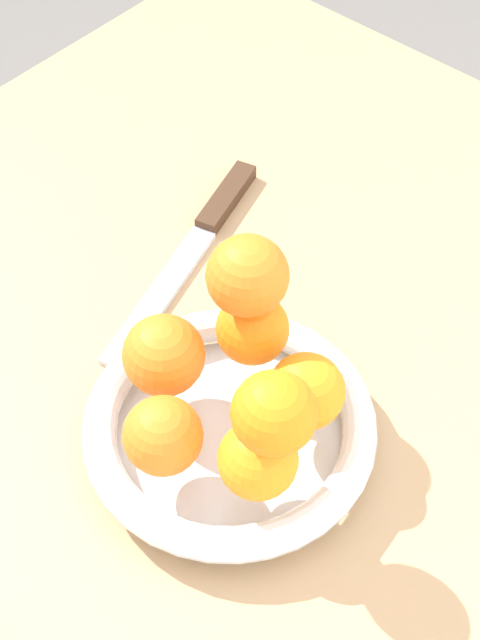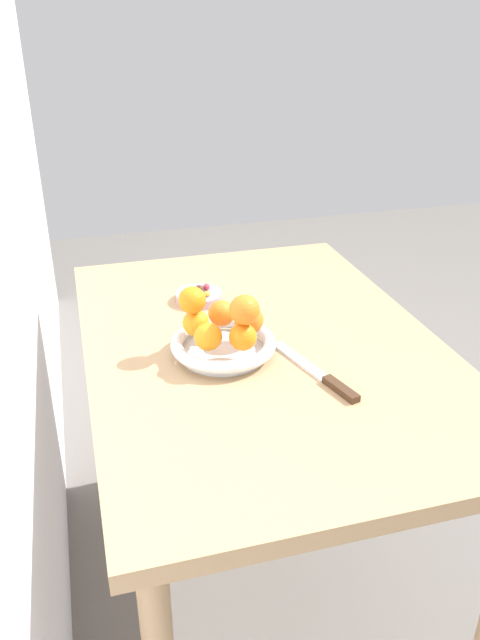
% 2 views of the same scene
% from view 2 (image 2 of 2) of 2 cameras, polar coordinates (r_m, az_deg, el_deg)
% --- Properties ---
extents(ground_plane, '(6.00, 6.00, 0.00)m').
position_cam_2_polar(ground_plane, '(1.84, 1.64, -22.59)').
color(ground_plane, slate).
extents(dining_table, '(1.10, 0.76, 0.74)m').
position_cam_2_polar(dining_table, '(1.41, 1.98, -5.07)').
color(dining_table, tan).
rests_on(dining_table, ground_plane).
extents(fruit_bowl, '(0.22, 0.22, 0.04)m').
position_cam_2_polar(fruit_bowl, '(1.30, -1.54, -2.36)').
color(fruit_bowl, silver).
rests_on(fruit_bowl, dining_table).
extents(candy_dish, '(0.12, 0.12, 0.02)m').
position_cam_2_polar(candy_dish, '(1.55, -3.78, 2.14)').
color(candy_dish, '#B28C99').
rests_on(candy_dish, dining_table).
extents(orange_0, '(0.06, 0.06, 0.06)m').
position_cam_2_polar(orange_0, '(1.24, 0.26, -1.55)').
color(orange_0, orange).
rests_on(orange_0, fruit_bowl).
extents(orange_1, '(0.06, 0.06, 0.06)m').
position_cam_2_polar(orange_1, '(1.30, 0.82, 0.01)').
color(orange_1, orange).
rests_on(orange_1, fruit_bowl).
extents(orange_2, '(0.06, 0.06, 0.06)m').
position_cam_2_polar(orange_2, '(1.33, -1.71, 0.60)').
color(orange_2, orange).
rests_on(orange_2, fruit_bowl).
extents(orange_3, '(0.06, 0.06, 0.06)m').
position_cam_2_polar(orange_3, '(1.29, -4.05, -0.28)').
color(orange_3, orange).
rests_on(orange_3, fruit_bowl).
extents(orange_4, '(0.06, 0.06, 0.06)m').
position_cam_2_polar(orange_4, '(1.24, -2.93, -1.53)').
color(orange_4, orange).
rests_on(orange_4, fruit_bowl).
extents(orange_5, '(0.06, 0.06, 0.06)m').
position_cam_2_polar(orange_5, '(1.21, 0.42, 0.93)').
color(orange_5, orange).
rests_on(orange_5, orange_0).
extents(orange_6, '(0.06, 0.06, 0.06)m').
position_cam_2_polar(orange_6, '(1.26, -4.40, 1.82)').
color(orange_6, orange).
rests_on(orange_6, orange_3).
extents(candy_ball_0, '(0.02, 0.02, 0.02)m').
position_cam_2_polar(candy_ball_0, '(1.54, -3.63, 2.87)').
color(candy_ball_0, '#472819').
rests_on(candy_ball_0, candy_dish).
extents(candy_ball_1, '(0.02, 0.02, 0.02)m').
position_cam_2_polar(candy_ball_1, '(1.54, -3.69, 2.76)').
color(candy_ball_1, '#4C9947').
rests_on(candy_ball_1, candy_dish).
extents(candy_ball_2, '(0.02, 0.02, 0.02)m').
position_cam_2_polar(candy_ball_2, '(1.54, -3.73, 2.83)').
color(candy_ball_2, '#472819').
rests_on(candy_ball_2, candy_dish).
extents(candy_ball_3, '(0.02, 0.02, 0.02)m').
position_cam_2_polar(candy_ball_3, '(1.52, -3.91, 2.53)').
color(candy_ball_3, '#8C4C99').
rests_on(candy_ball_3, candy_dish).
extents(candy_ball_4, '(0.01, 0.01, 0.01)m').
position_cam_2_polar(candy_ball_4, '(1.52, -3.01, 2.41)').
color(candy_ball_4, gold).
rests_on(candy_ball_4, candy_dish).
extents(candy_ball_5, '(0.01, 0.01, 0.01)m').
position_cam_2_polar(candy_ball_5, '(1.53, -4.75, 2.51)').
color(candy_ball_5, '#4C9947').
rests_on(candy_ball_5, candy_dish).
extents(candy_ball_6, '(0.02, 0.02, 0.02)m').
position_cam_2_polar(candy_ball_6, '(1.56, -3.08, 3.06)').
color(candy_ball_6, '#C6384C').
rests_on(candy_ball_6, candy_dish).
extents(candy_ball_7, '(0.02, 0.02, 0.02)m').
position_cam_2_polar(candy_ball_7, '(1.55, -3.81, 2.91)').
color(candy_ball_7, '#C6384C').
rests_on(candy_ball_7, candy_dish).
extents(knife, '(0.26, 0.09, 0.01)m').
position_cam_2_polar(knife, '(1.24, 7.39, -5.02)').
color(knife, '#3F2819').
rests_on(knife, dining_table).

